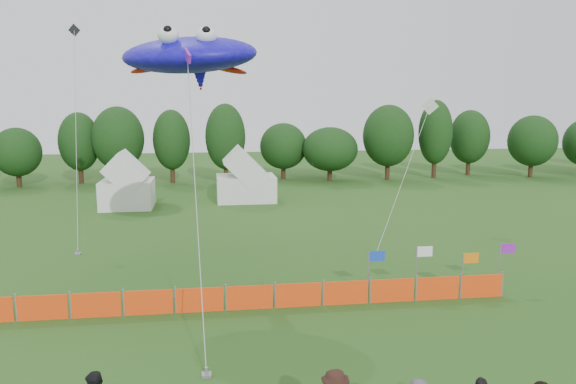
{
  "coord_description": "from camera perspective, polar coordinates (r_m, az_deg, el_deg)",
  "views": [
    {
      "loc": [
        -2.76,
        -13.3,
        8.37
      ],
      "look_at": [
        0.0,
        6.0,
        5.2
      ],
      "focal_mm": 35.0,
      "sensor_mm": 36.0,
      "label": 1
    }
  ],
  "objects": [
    {
      "name": "treeline",
      "position": [
        58.55,
        -3.85,
        5.11
      ],
      "size": [
        104.57,
        8.78,
        8.36
      ],
      "color": "#382314",
      "rests_on": "ground"
    },
    {
      "name": "tent_left",
      "position": [
        46.19,
        -16.03,
        0.7
      ],
      "size": [
        4.06,
        4.06,
        3.58
      ],
      "color": "white",
      "rests_on": "ground"
    },
    {
      "name": "tent_right",
      "position": [
        47.54,
        -4.3,
        1.22
      ],
      "size": [
        4.97,
        3.97,
        3.51
      ],
      "color": "silver",
      "rests_on": "ground"
    },
    {
      "name": "barrier_fence",
      "position": [
        23.17,
        -3.93,
        -10.64
      ],
      "size": [
        21.9,
        0.06,
        1.0
      ],
      "color": "#F3400D",
      "rests_on": "ground"
    },
    {
      "name": "flag_row",
      "position": [
        25.45,
        15.29,
        -7.0
      ],
      "size": [
        6.73,
        0.69,
        2.21
      ],
      "color": "gray",
      "rests_on": "ground"
    },
    {
      "name": "stingray_kite",
      "position": [
        25.89,
        -9.92,
        13.42
      ],
      "size": [
        7.65,
        17.42,
        11.46
      ],
      "color": "#1B0FE0",
      "rests_on": "ground"
    },
    {
      "name": "small_kite_white",
      "position": [
        37.45,
        12.92,
        4.91
      ],
      "size": [
        7.31,
        9.55,
        8.64
      ],
      "color": "silver",
      "rests_on": "ground"
    },
    {
      "name": "small_kite_dark",
      "position": [
        36.36,
        -20.76,
        6.82
      ],
      "size": [
        1.65,
        7.73,
        13.27
      ],
      "color": "black",
      "rests_on": "ground"
    }
  ]
}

